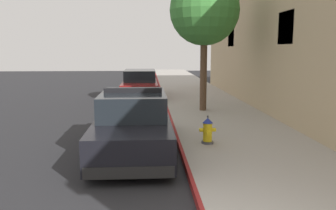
{
  "coord_description": "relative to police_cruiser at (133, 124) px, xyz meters",
  "views": [
    {
      "loc": [
        -0.89,
        -3.83,
        2.65
      ],
      "look_at": [
        -0.28,
        6.4,
        1.0
      ],
      "focal_mm": 36.84,
      "sensor_mm": 36.0,
      "label": 1
    }
  ],
  "objects": [
    {
      "name": "sidewalk_pavement",
      "position": [
        3.14,
        5.06,
        -0.67
      ],
      "size": [
        3.75,
        60.0,
        0.16
      ],
      "primitive_type": "cube",
      "color": "#9E9991",
      "rests_on": "ground"
    },
    {
      "name": "fire_hydrant",
      "position": [
        1.97,
        0.14,
        -0.24
      ],
      "size": [
        0.44,
        0.4,
        0.76
      ],
      "color": "#4C4C51",
      "rests_on": "sidewalk_pavement"
    },
    {
      "name": "ground_plane",
      "position": [
        -2.86,
        5.06,
        -0.84
      ],
      "size": [
        34.07,
        60.0,
        0.2
      ],
      "primitive_type": "cube",
      "color": "#232326"
    },
    {
      "name": "curb_painted_edge",
      "position": [
        1.22,
        5.06,
        -0.67
      ],
      "size": [
        0.08,
        60.0,
        0.16
      ],
      "primitive_type": "cube",
      "color": "maroon",
      "rests_on": "ground"
    },
    {
      "name": "street_tree",
      "position": [
        2.67,
        5.27,
        3.43
      ],
      "size": [
        2.79,
        2.79,
        5.44
      ],
      "color": "brown",
      "rests_on": "sidewalk_pavement"
    },
    {
      "name": "police_cruiser",
      "position": [
        0.0,
        0.0,
        0.0
      ],
      "size": [
        1.94,
        4.84,
        1.68
      ],
      "color": "black",
      "rests_on": "ground"
    },
    {
      "name": "parked_car_silver_ahead",
      "position": [
        -0.04,
        9.97,
        -0.0
      ],
      "size": [
        1.94,
        4.84,
        1.56
      ],
      "color": "maroon",
      "rests_on": "ground"
    }
  ]
}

